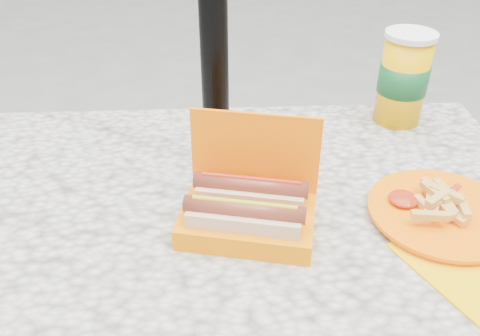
{
  "coord_description": "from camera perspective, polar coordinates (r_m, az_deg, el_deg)",
  "views": [
    {
      "loc": [
        0.0,
        -0.7,
        1.31
      ],
      "look_at": [
        0.04,
        0.06,
        0.8
      ],
      "focal_mm": 38.0,
      "sensor_mm": 36.0,
      "label": 1
    }
  ],
  "objects": [
    {
      "name": "picnic_table",
      "position": [
        0.97,
        -2.25,
        -9.97
      ],
      "size": [
        1.2,
        0.8,
        0.75
      ],
      "color": "beige",
      "rests_on": "ground"
    },
    {
      "name": "fries_plate",
      "position": [
        0.93,
        21.84,
        -4.92
      ],
      "size": [
        0.27,
        0.37,
        0.05
      ],
      "rotation": [
        0.0,
        0.0,
        0.43
      ],
      "color": "#F7BC00",
      "rests_on": "picnic_table"
    },
    {
      "name": "hotdog_box",
      "position": [
        0.84,
        0.91,
        -4.6
      ],
      "size": [
        0.25,
        0.2,
        0.18
      ],
      "rotation": [
        0.0,
        0.0,
        -0.22
      ],
      "color": "#FF6D00",
      "rests_on": "picnic_table"
    },
    {
      "name": "soda_cup",
      "position": [
        1.19,
        17.87,
        9.6
      ],
      "size": [
        0.11,
        0.11,
        0.21
      ],
      "rotation": [
        0.0,
        0.0,
        0.05
      ],
      "color": "#FFB300",
      "rests_on": "picnic_table"
    }
  ]
}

